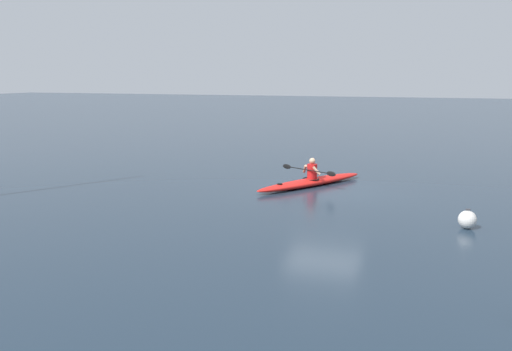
# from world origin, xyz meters

# --- Properties ---
(ground_plane) EXTENTS (160.00, 160.00, 0.00)m
(ground_plane) POSITION_xyz_m (0.00, 0.00, 0.00)
(ground_plane) COLOR #1E2D3D
(kayak) EXTENTS (2.97, 4.71, 0.27)m
(kayak) POSITION_xyz_m (0.64, -0.69, 0.13)
(kayak) COLOR red
(kayak) RESTS_ON ground
(kayaker) EXTENTS (2.19, 1.22, 0.70)m
(kayaker) POSITION_xyz_m (0.63, -0.71, 0.56)
(kayaker) COLOR red
(kayaker) RESTS_ON kayak
(mooring_buoy_white_far) EXTENTS (0.46, 0.46, 0.50)m
(mooring_buoy_white_far) POSITION_xyz_m (-4.45, 3.51, 0.23)
(mooring_buoy_white_far) COLOR silver
(mooring_buoy_white_far) RESTS_ON ground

